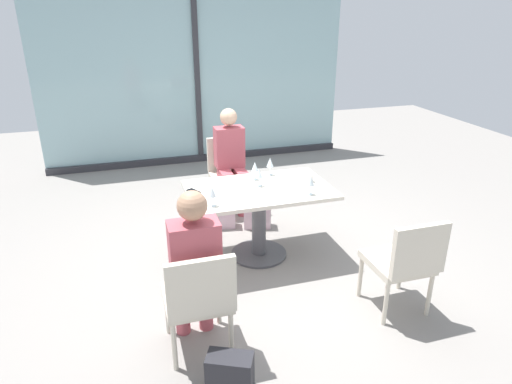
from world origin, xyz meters
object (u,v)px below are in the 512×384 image
object	(u,v)px
wine_glass_0	(212,192)
handbag_2	(222,216)
wine_glass_1	(311,181)
cell_phone_on_table	(193,191)
dining_table_main	(259,205)
chair_near_window	(229,170)
wine_glass_2	(255,167)
wine_glass_4	(259,173)
handbag_0	(257,216)
chair_front_right	(405,260)
person_near_window	(231,157)
chair_front_left	(198,296)
person_front_left	(194,263)
wine_glass_3	(270,163)
handbag_1	(230,373)
coffee_cup	(310,177)

from	to	relation	value
wine_glass_0	handbag_2	bearing A→B (deg)	73.66
wine_glass_1	cell_phone_on_table	world-z (taller)	wine_glass_1
dining_table_main	chair_near_window	size ratio (longest dim) A/B	1.58
chair_near_window	wine_glass_2	distance (m)	1.06
wine_glass_4	handbag_0	bearing A→B (deg)	74.49
chair_front_right	person_near_window	world-z (taller)	person_near_window
handbag_0	chair_front_left	bearing A→B (deg)	-103.65
chair_near_window	person_front_left	distance (m)	2.50
wine_glass_3	handbag_1	size ratio (longest dim) A/B	0.62
chair_front_right	wine_glass_1	xyz separation A→B (m)	(-0.42, 0.94, 0.37)
dining_table_main	wine_glass_3	bearing A→B (deg)	55.79
person_front_left	wine_glass_4	distance (m)	1.45
dining_table_main	person_near_window	bearing A→B (deg)	90.00
dining_table_main	wine_glass_1	bearing A→B (deg)	-35.36
wine_glass_2	coffee_cup	bearing A→B (deg)	-23.05
wine_glass_1	wine_glass_2	xyz separation A→B (m)	(-0.38, 0.52, 0.00)
wine_glass_2	cell_phone_on_table	world-z (taller)	wine_glass_2
wine_glass_3	handbag_1	bearing A→B (deg)	-115.39
chair_front_left	person_near_window	distance (m)	2.50
chair_front_left	handbag_2	distance (m)	2.08
chair_front_left	person_front_left	bearing A→B (deg)	90.00
person_near_window	wine_glass_0	xyz separation A→B (m)	(-0.51, -1.40, 0.16)
person_near_window	handbag_1	size ratio (longest dim) A/B	4.20
wine_glass_0	cell_phone_on_table	world-z (taller)	wine_glass_0
wine_glass_0	wine_glass_3	bearing A→B (deg)	39.37
wine_glass_0	dining_table_main	bearing A→B (deg)	28.60
chair_front_left	wine_glass_3	distance (m)	1.90
wine_glass_3	wine_glass_4	xyz separation A→B (m)	(-0.20, -0.27, 0.00)
wine_glass_0	wine_glass_1	world-z (taller)	same
chair_near_window	handbag_0	world-z (taller)	chair_near_window
chair_near_window	wine_glass_4	bearing A→B (deg)	-89.35
wine_glass_1	chair_near_window	bearing A→B (deg)	104.91
chair_near_window	cell_phone_on_table	bearing A→B (deg)	-118.56
chair_near_window	wine_glass_0	bearing A→B (deg)	-108.74
handbag_2	wine_glass_0	bearing A→B (deg)	-96.47
chair_front_right	wine_glass_2	size ratio (longest dim) A/B	4.70
person_near_window	coffee_cup	distance (m)	1.23
chair_near_window	wine_glass_0	distance (m)	1.64
dining_table_main	handbag_2	size ratio (longest dim) A/B	4.59
wine_glass_0	wine_glass_1	size ratio (longest dim) A/B	1.00
wine_glass_1	handbag_0	world-z (taller)	wine_glass_1
chair_front_left	handbag_0	size ratio (longest dim) A/B	2.90
wine_glass_3	wine_glass_4	size ratio (longest dim) A/B	1.00
chair_near_window	wine_glass_0	size ratio (longest dim) A/B	4.70
handbag_0	handbag_1	world-z (taller)	same
wine_glass_2	cell_phone_on_table	distance (m)	0.67
person_near_window	wine_glass_2	world-z (taller)	person_near_window
person_front_left	wine_glass_4	xyz separation A→B (m)	(0.84, 1.17, 0.16)
handbag_0	handbag_2	xyz separation A→B (m)	(-0.39, 0.12, 0.00)
coffee_cup	handbag_1	size ratio (longest dim) A/B	0.30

